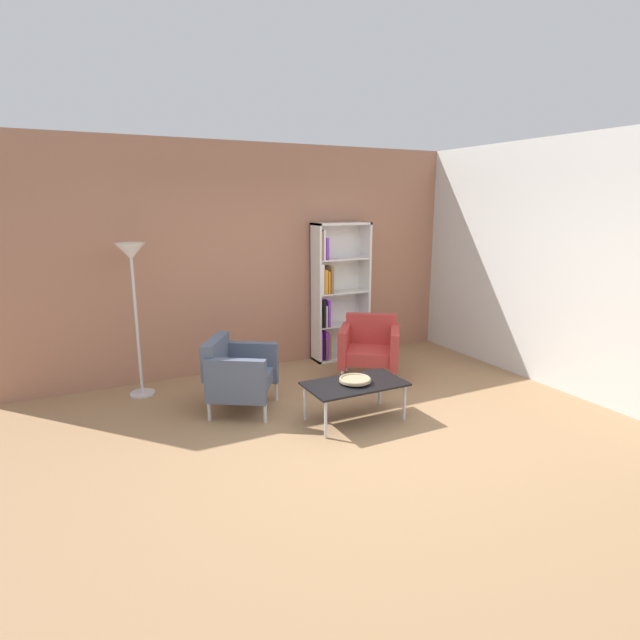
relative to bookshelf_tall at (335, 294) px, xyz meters
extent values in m
plane|color=#9E7751|center=(-1.02, -2.25, -0.93)|extent=(8.32, 8.32, 0.00)
cube|color=#A87056|center=(-1.02, 0.21, 0.52)|extent=(6.40, 0.12, 2.90)
cube|color=silver|center=(1.84, -1.65, 0.52)|extent=(0.12, 5.20, 2.90)
cube|color=silver|center=(-0.30, -0.02, 0.02)|extent=(0.03, 0.30, 1.90)
cube|color=silver|center=(0.47, -0.02, 0.02)|extent=(0.03, 0.30, 1.90)
cube|color=silver|center=(0.09, -0.02, 0.96)|extent=(0.80, 0.30, 0.03)
cube|color=silver|center=(0.09, -0.02, -0.91)|extent=(0.80, 0.30, 0.03)
cube|color=silver|center=(0.09, 0.12, 0.02)|extent=(0.80, 0.02, 1.90)
cube|color=silver|center=(0.09, -0.02, -0.44)|extent=(0.76, 0.28, 0.02)
cube|color=silver|center=(0.09, -0.02, 0.02)|extent=(0.76, 0.28, 0.02)
cube|color=silver|center=(0.09, -0.02, 0.48)|extent=(0.76, 0.28, 0.02)
cube|color=purple|center=(-0.27, -0.04, -0.68)|extent=(0.02, 0.24, 0.41)
cube|color=black|center=(-0.23, -0.04, -0.73)|extent=(0.03, 0.23, 0.31)
cube|color=purple|center=(-0.19, -0.07, -0.69)|extent=(0.04, 0.18, 0.40)
cube|color=olive|center=(-0.15, -0.04, -0.70)|extent=(0.04, 0.25, 0.37)
cube|color=black|center=(-0.27, -0.04, -0.30)|extent=(0.02, 0.24, 0.26)
cube|color=black|center=(-0.23, -0.07, -0.24)|extent=(0.03, 0.19, 0.37)
cube|color=white|center=(-0.20, -0.04, -0.28)|extent=(0.02, 0.23, 0.30)
cube|color=purple|center=(-0.16, -0.06, -0.24)|extent=(0.03, 0.19, 0.37)
cube|color=white|center=(-0.26, -0.05, 0.23)|extent=(0.04, 0.22, 0.40)
cube|color=orange|center=(-0.20, -0.05, 0.20)|extent=(0.04, 0.22, 0.33)
cube|color=orange|center=(-0.16, -0.06, 0.19)|extent=(0.02, 0.21, 0.31)
cube|color=olive|center=(-0.11, -0.06, 0.22)|extent=(0.04, 0.19, 0.37)
cube|color=olive|center=(-0.27, -0.04, 0.68)|extent=(0.03, 0.24, 0.38)
cube|color=white|center=(-0.23, -0.06, 0.69)|extent=(0.03, 0.20, 0.39)
cube|color=purple|center=(-0.19, -0.04, 0.64)|extent=(0.04, 0.25, 0.29)
cube|color=black|center=(-0.81, -1.95, -0.54)|extent=(1.00, 0.56, 0.02)
cylinder|color=silver|center=(-1.26, -2.18, -0.74)|extent=(0.03, 0.03, 0.38)
cylinder|color=silver|center=(-0.36, -2.18, -0.74)|extent=(0.03, 0.03, 0.38)
cylinder|color=silver|center=(-1.26, -1.72, -0.74)|extent=(0.03, 0.03, 0.38)
cylinder|color=silver|center=(-0.36, -1.72, -0.74)|extent=(0.03, 0.03, 0.38)
cylinder|color=tan|center=(-0.81, -1.95, -0.52)|extent=(0.13, 0.13, 0.02)
cylinder|color=tan|center=(-0.81, -1.95, -0.50)|extent=(0.32, 0.32, 0.02)
torus|color=tan|center=(-0.81, -1.95, -0.49)|extent=(0.32, 0.32, 0.02)
cube|color=#4C566B|center=(-1.74, -1.18, -0.61)|extent=(0.83, 0.85, 0.16)
cube|color=#4C566B|center=(-1.97, -1.03, -0.34)|extent=(0.45, 0.60, 0.38)
cube|color=#4C566B|center=(-1.89, -1.45, -0.50)|extent=(0.58, 0.42, 0.46)
cube|color=#4C566B|center=(-1.56, -0.93, -0.50)|extent=(0.58, 0.42, 0.46)
cylinder|color=silver|center=(-1.64, -1.60, -0.81)|extent=(0.04, 0.04, 0.24)
cylinder|color=silver|center=(-1.32, -1.09, -0.81)|extent=(0.04, 0.04, 0.24)
cylinder|color=silver|center=(-2.13, -1.28, -0.81)|extent=(0.04, 0.04, 0.24)
cylinder|color=silver|center=(-1.81, -0.78, -0.81)|extent=(0.04, 0.04, 0.24)
cube|color=#B73833|center=(-0.02, -0.97, -0.61)|extent=(0.86, 0.84, 0.16)
cube|color=#B73833|center=(0.13, -0.75, -0.34)|extent=(0.59, 0.47, 0.38)
cube|color=#B73833|center=(-0.29, -0.80, -0.50)|extent=(0.44, 0.56, 0.46)
cube|color=#B73833|center=(0.22, -1.16, -0.50)|extent=(0.44, 0.56, 0.46)
cylinder|color=silver|center=(-0.45, -1.04, -0.81)|extent=(0.04, 0.04, 0.24)
cylinder|color=silver|center=(0.04, -1.39, -0.81)|extent=(0.04, 0.04, 0.24)
cylinder|color=silver|center=(-0.11, -0.57, -0.81)|extent=(0.04, 0.04, 0.24)
cylinder|color=silver|center=(0.38, -0.92, -0.81)|extent=(0.04, 0.04, 0.24)
cylinder|color=silver|center=(-2.64, -0.24, -0.92)|extent=(0.28, 0.28, 0.02)
cylinder|color=silver|center=(-2.64, -0.24, -0.08)|extent=(0.03, 0.03, 1.65)
cone|color=white|center=(-2.64, -0.24, 0.72)|extent=(0.32, 0.32, 0.18)
camera|label=1|loc=(-3.28, -6.08, 1.24)|focal=28.40mm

